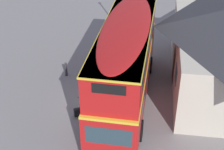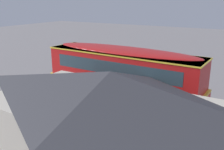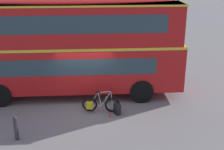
{
  "view_description": "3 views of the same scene",
  "coord_description": "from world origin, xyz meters",
  "px_view_note": "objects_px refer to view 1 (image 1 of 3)",
  "views": [
    {
      "loc": [
        15.01,
        2.78,
        11.38
      ],
      "look_at": [
        0.74,
        0.75,
        2.4
      ],
      "focal_mm": 52.73,
      "sensor_mm": 36.0,
      "label": 1
    },
    {
      "loc": [
        -8.1,
        15.13,
        7.64
      ],
      "look_at": [
        1.53,
        -0.83,
        2.14
      ],
      "focal_mm": 40.8,
      "sensor_mm": 36.0,
      "label": 2
    },
    {
      "loc": [
        -0.02,
        -13.0,
        6.33
      ],
      "look_at": [
        1.27,
        0.24,
        1.34
      ],
      "focal_mm": 49.55,
      "sensor_mm": 36.0,
      "label": 3
    }
  ],
  "objects_px": {
    "double_decker_bus": "(126,59)",
    "backpack_on_ground": "(77,112)",
    "touring_bicycle": "(85,103)",
    "water_bottle_red_squeeze": "(74,110)",
    "kerb_bollard": "(66,69)"
  },
  "relations": [
    {
      "from": "backpack_on_ground",
      "to": "kerb_bollard",
      "type": "height_order",
      "value": "kerb_bollard"
    },
    {
      "from": "touring_bicycle",
      "to": "kerb_bollard",
      "type": "xyz_separation_m",
      "value": [
        -3.21,
        -1.95,
        0.13
      ]
    },
    {
      "from": "backpack_on_ground",
      "to": "touring_bicycle",
      "type": "bearing_deg",
      "value": 158.09
    },
    {
      "from": "double_decker_bus",
      "to": "backpack_on_ground",
      "type": "xyz_separation_m",
      "value": [
        1.94,
        -2.39,
        -2.37
      ]
    },
    {
      "from": "double_decker_bus",
      "to": "touring_bicycle",
      "type": "bearing_deg",
      "value": -60.36
    },
    {
      "from": "touring_bicycle",
      "to": "water_bottle_red_squeeze",
      "type": "height_order",
      "value": "touring_bicycle"
    },
    {
      "from": "touring_bicycle",
      "to": "kerb_bollard",
      "type": "height_order",
      "value": "touring_bicycle"
    },
    {
      "from": "backpack_on_ground",
      "to": "kerb_bollard",
      "type": "xyz_separation_m",
      "value": [
        -3.95,
        -1.65,
        0.23
      ]
    },
    {
      "from": "double_decker_bus",
      "to": "backpack_on_ground",
      "type": "relative_size",
      "value": 20.21
    },
    {
      "from": "touring_bicycle",
      "to": "water_bottle_red_squeeze",
      "type": "relative_size",
      "value": 7.92
    },
    {
      "from": "water_bottle_red_squeeze",
      "to": "backpack_on_ground",
      "type": "bearing_deg",
      "value": 38.91
    },
    {
      "from": "touring_bicycle",
      "to": "kerb_bollard",
      "type": "distance_m",
      "value": 3.75
    },
    {
      "from": "double_decker_bus",
      "to": "backpack_on_ground",
      "type": "distance_m",
      "value": 3.89
    },
    {
      "from": "backpack_on_ground",
      "to": "water_bottle_red_squeeze",
      "type": "relative_size",
      "value": 2.48
    },
    {
      "from": "water_bottle_red_squeeze",
      "to": "kerb_bollard",
      "type": "relative_size",
      "value": 0.22
    }
  ]
}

